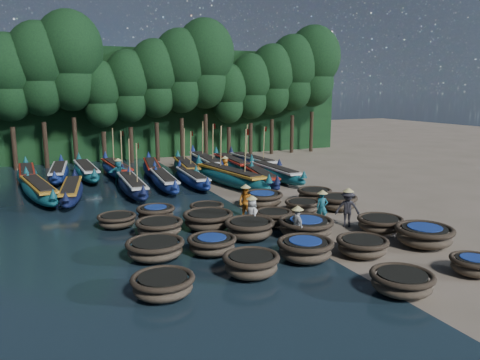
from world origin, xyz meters
name	(u,v)px	position (x,y,z in m)	size (l,w,h in m)	color
ground	(254,216)	(0.00, 0.00, 0.00)	(120.00, 120.00, 0.00)	#7F6E5D
foliage_wall	(146,104)	(0.00, 23.50, 5.00)	(40.00, 3.00, 10.00)	black
coracle_3	(402,282)	(0.24, -10.27, 0.41)	(2.18, 2.18, 0.72)	brown
coracle_4	(474,265)	(3.62, -10.11, 0.38)	(1.71, 1.71, 0.65)	brown
coracle_5	(163,285)	(-6.72, -7.40, 0.40)	(2.02, 2.02, 0.71)	brown
coracle_6	(251,264)	(-3.52, -7.07, 0.46)	(2.33, 2.33, 0.81)	brown
coracle_7	(305,249)	(-1.02, -6.55, 0.47)	(2.15, 2.15, 0.82)	brown
coracle_8	(362,246)	(1.29, -7.00, 0.41)	(2.41, 2.41, 0.71)	brown
coracle_9	(424,235)	(4.32, -7.15, 0.49)	(2.38, 2.38, 0.85)	brown
coracle_10	(155,248)	(-6.13, -4.04, 0.42)	(2.40, 2.40, 0.74)	brown
coracle_11	(212,244)	(-3.96, -4.43, 0.41)	(2.03, 2.03, 0.71)	brown
coracle_12	(250,228)	(-1.82, -3.34, 0.48)	(2.54, 2.54, 0.84)	brown
coracle_13	(306,227)	(0.54, -4.10, 0.47)	(2.66, 2.66, 0.82)	brown
coracle_14	(380,224)	(4.01, -4.84, 0.40)	(2.08, 2.08, 0.70)	brown
coracle_15	(159,227)	(-5.28, -1.37, 0.42)	(2.48, 2.48, 0.74)	brown
coracle_16	(208,220)	(-2.97, -1.30, 0.47)	(2.73, 2.73, 0.83)	brown
coracle_17	(273,217)	(0.08, -1.93, 0.41)	(2.07, 2.07, 0.72)	brown
coracle_18	(302,206)	(2.58, -0.49, 0.37)	(2.02, 2.02, 0.65)	brown
coracle_19	(338,202)	(4.58, -0.86, 0.46)	(2.05, 2.05, 0.80)	brown
coracle_20	(117,220)	(-6.76, 0.74, 0.36)	(1.81, 1.81, 0.63)	brown
coracle_21	(156,213)	(-4.85, 0.97, 0.44)	(1.92, 1.92, 0.75)	brown
coracle_22	(207,210)	(-2.29, 0.72, 0.40)	(1.95, 1.95, 0.69)	brown
coracle_23	(262,199)	(1.21, 1.47, 0.46)	(2.70, 2.70, 0.79)	brown
coracle_24	(314,194)	(4.46, 1.25, 0.44)	(2.07, 2.07, 0.76)	brown
long_boat_1	(39,190)	(-9.96, 8.43, 0.55)	(2.73, 8.10, 1.44)	#105F5A
long_boat_2	(71,191)	(-8.22, 7.59, 0.50)	(2.37, 7.37, 1.31)	#0E1735
long_boat_3	(132,185)	(-4.66, 7.65, 0.52)	(1.58, 7.78, 3.30)	#0E1735
long_boat_4	(164,181)	(-2.42, 8.47, 0.50)	(1.84, 7.44, 1.31)	navy
long_boat_5	(192,178)	(-0.44, 8.59, 0.49)	(1.63, 7.28, 1.28)	navy
long_boat_6	(230,177)	(1.79, 7.41, 0.62)	(3.00, 9.09, 3.91)	#105F5A
long_boat_7	(259,177)	(3.79, 7.04, 0.53)	(2.68, 7.87, 1.40)	#0E1735
long_boat_8	(275,173)	(5.48, 7.90, 0.54)	(1.46, 8.01, 1.41)	#105F5A
long_boat_9	(27,174)	(-10.58, 14.49, 0.51)	(1.50, 7.68, 1.35)	#105F5A
long_boat_10	(59,172)	(-8.53, 14.40, 0.52)	(2.19, 7.66, 1.36)	navy
long_boat_11	(86,171)	(-6.67, 14.09, 0.55)	(1.67, 8.17, 1.44)	#105F5A
long_boat_12	(116,169)	(-4.55, 13.96, 0.55)	(1.86, 8.19, 3.48)	navy
long_boat_13	(152,168)	(-1.93, 13.79, 0.50)	(2.44, 7.35, 1.31)	navy
long_boat_14	(186,167)	(0.40, 12.60, 0.54)	(2.37, 7.94, 3.40)	#105F5A
long_boat_15	(206,162)	(2.45, 13.88, 0.60)	(2.21, 8.90, 3.79)	navy
long_boat_16	(232,164)	(4.16, 12.58, 0.57)	(1.94, 8.50, 1.50)	#105F5A
long_boat_17	(253,162)	(6.13, 12.86, 0.56)	(1.99, 8.22, 3.50)	#0E1735
fisherman_0	(252,213)	(-1.25, -2.35, 0.86)	(0.52, 0.79, 1.78)	beige
fisherman_1	(322,205)	(2.46, -2.47, 0.88)	(0.66, 0.58, 1.72)	#195C6B
fisherman_2	(246,201)	(-0.62, -0.32, 0.88)	(0.94, 1.01, 1.86)	#BF6919
fisherman_3	(348,208)	(3.17, -3.53, 0.92)	(1.31, 1.18, 1.96)	black
fisherman_4	(297,224)	(-0.19, -4.57, 0.83)	(0.52, 0.90, 1.70)	beige
fisherman_5	(119,171)	(-4.89, 10.95, 0.88)	(1.64, 0.85, 1.89)	#195C6B
fisherman_6	(225,167)	(2.34, 9.60, 0.86)	(0.71, 0.89, 1.79)	#BF6919
tree_2	(8,76)	(-11.40, 20.00, 7.32)	(4.51, 4.51, 10.63)	black
tree_3	(39,68)	(-9.10, 20.00, 8.00)	(4.92, 4.92, 11.60)	black
tree_4	(70,60)	(-6.80, 20.00, 8.67)	(5.34, 5.34, 12.58)	black
tree_5	(101,94)	(-4.50, 20.00, 5.97)	(3.68, 3.68, 8.68)	black
tree_6	(129,85)	(-2.20, 20.00, 6.65)	(4.09, 4.09, 9.65)	black
tree_7	(155,78)	(0.10, 20.00, 7.32)	(4.51, 4.51, 10.63)	black
tree_8	(180,70)	(2.40, 20.00, 8.00)	(4.92, 4.92, 11.60)	black
tree_9	(205,63)	(4.70, 20.00, 8.67)	(5.34, 5.34, 12.58)	black
tree_10	(229,93)	(7.00, 20.00, 5.97)	(3.68, 3.68, 8.68)	black
tree_11	(251,86)	(9.30, 20.00, 6.65)	(4.09, 4.09, 9.65)	black
tree_12	(272,79)	(11.60, 20.00, 7.32)	(4.51, 4.51, 10.63)	black
tree_13	(293,72)	(13.90, 20.00, 8.00)	(4.92, 4.92, 11.60)	black
tree_14	(313,65)	(16.20, 20.00, 8.67)	(5.34, 5.34, 12.58)	black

